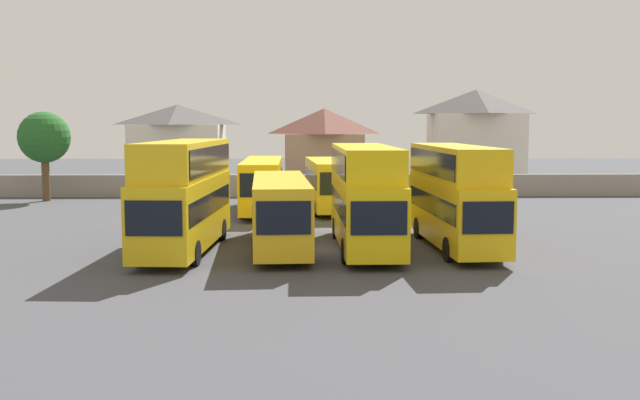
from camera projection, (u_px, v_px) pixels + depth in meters
The scene contains 13 objects.
ground at pixel (316, 206), 52.39m from camera, with size 140.00×140.00×0.00m, color #424247.
depot_boundary_wall at pixel (314, 185), 59.36m from camera, with size 56.00×0.50×1.80m, color gray.
bus_1 at pixel (184, 190), 33.81m from camera, with size 3.18×11.06×5.21m.
bus_2 at pixel (280, 209), 34.57m from camera, with size 3.16×11.36×3.40m.
bus_3 at pixel (365, 192), 34.37m from camera, with size 2.82×11.14×4.94m.
bus_4 at pixel (455, 191), 34.57m from camera, with size 2.92×10.55×4.96m.
bus_5 at pixel (262, 182), 48.99m from camera, with size 2.68×12.06×3.55m.
bus_6 at pixel (329, 182), 49.49m from camera, with size 3.27×10.30×3.50m.
bus_7 at pixel (364, 183), 49.40m from camera, with size 3.07×10.62×3.41m.
house_terrace_left at pixel (178, 145), 69.18m from camera, with size 8.87×6.89×7.78m.
house_terrace_centre at pixel (324, 146), 69.35m from camera, with size 7.73×6.75×7.41m.
house_terrace_right at pixel (475, 137), 68.59m from camera, with size 8.57×7.20×9.17m.
tree_left_of_lot at pixel (44, 138), 55.51m from camera, with size 3.95×3.95×6.92m.
Camera 1 is at (-0.79, -34.04, 6.07)m, focal length 40.46 mm.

